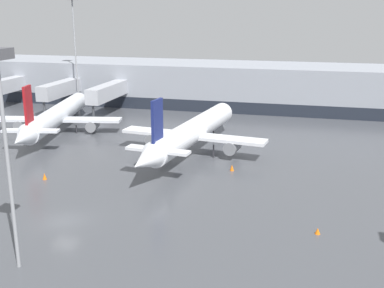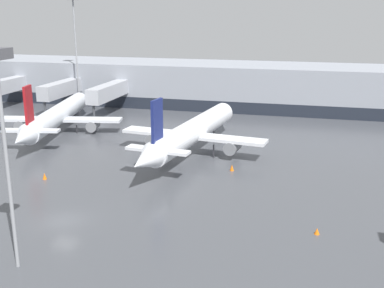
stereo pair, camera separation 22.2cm
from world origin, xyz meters
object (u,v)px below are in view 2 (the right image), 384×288
(traffic_cone_0, at_px, (45,176))
(apron_light_mast_2, at_px, (0,98))
(parked_jet_1, at_px, (57,116))
(traffic_cone_3, at_px, (232,168))
(parked_jet_2, at_px, (193,132))
(traffic_cone_4, at_px, (317,231))
(apron_light_mast_7, at_px, (74,23))

(traffic_cone_0, relative_size, apron_light_mast_2, 0.05)
(parked_jet_1, bearing_deg, traffic_cone_3, -123.10)
(parked_jet_2, height_order, apron_light_mast_2, apron_light_mast_2)
(parked_jet_2, xyz_separation_m, traffic_cone_4, (17.55, -21.93, -2.98))
(apron_light_mast_2, xyz_separation_m, apron_light_mast_7, (-25.55, 60.12, 3.57))
(traffic_cone_4, xyz_separation_m, apron_light_mast_2, (-23.33, -12.03, 13.51))
(apron_light_mast_2, bearing_deg, parked_jet_2, 80.33)
(traffic_cone_3, bearing_deg, parked_jet_2, 138.71)
(parked_jet_2, relative_size, apron_light_mast_7, 1.54)
(parked_jet_1, height_order, apron_light_mast_2, apron_light_mast_2)
(parked_jet_2, distance_m, traffic_cone_3, 9.46)
(traffic_cone_0, xyz_separation_m, apron_light_mast_2, (9.04, -19.03, 13.41))
(parked_jet_2, bearing_deg, parked_jet_1, 82.53)
(traffic_cone_0, relative_size, traffic_cone_3, 0.99)
(apron_light_mast_7, bearing_deg, traffic_cone_3, -40.12)
(apron_light_mast_2, distance_m, apron_light_mast_7, 65.42)
(parked_jet_2, height_order, traffic_cone_3, parked_jet_2)
(parked_jet_1, bearing_deg, traffic_cone_4, -135.39)
(traffic_cone_3, distance_m, apron_light_mast_2, 33.50)
(traffic_cone_3, xyz_separation_m, apron_light_mast_2, (-12.56, -28.01, 13.41))
(traffic_cone_0, xyz_separation_m, traffic_cone_4, (32.37, -7.00, -0.10))
(parked_jet_2, bearing_deg, traffic_cone_0, 142.38)
(traffic_cone_4, height_order, apron_light_mast_2, apron_light_mast_2)
(traffic_cone_3, bearing_deg, traffic_cone_4, -56.01)
(parked_jet_2, bearing_deg, apron_light_mast_2, 177.50)
(parked_jet_1, distance_m, apron_light_mast_2, 46.34)
(parked_jet_1, height_order, traffic_cone_3, parked_jet_1)
(traffic_cone_4, bearing_deg, parked_jet_1, 146.33)
(parked_jet_2, xyz_separation_m, apron_light_mast_7, (-31.33, 26.16, 14.10))
(traffic_cone_0, bearing_deg, apron_light_mast_7, 111.89)
(traffic_cone_3, bearing_deg, apron_light_mast_2, -114.14)
(traffic_cone_4, bearing_deg, apron_light_mast_2, -152.73)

